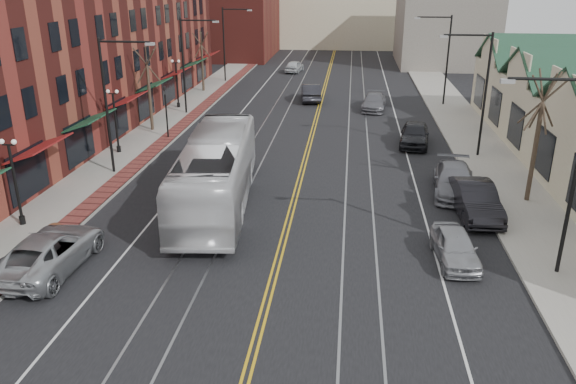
% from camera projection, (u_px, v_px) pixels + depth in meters
% --- Properties ---
extents(ground, '(160.00, 160.00, 0.00)m').
position_uv_depth(ground, '(255.00, 345.00, 18.63)').
color(ground, black).
rests_on(ground, ground).
extents(sidewalk_left, '(4.00, 120.00, 0.15)m').
position_uv_depth(sidewalk_left, '(130.00, 153.00, 38.38)').
color(sidewalk_left, gray).
rests_on(sidewalk_left, ground).
extents(sidewalk_right, '(4.00, 120.00, 0.15)m').
position_uv_depth(sidewalk_right, '(492.00, 166.00, 35.89)').
color(sidewalk_right, gray).
rests_on(sidewalk_right, ground).
extents(building_left, '(10.00, 50.00, 11.00)m').
position_uv_depth(building_left, '(70.00, 57.00, 43.63)').
color(building_left, maroon).
rests_on(building_left, ground).
extents(backdrop_left, '(14.00, 18.00, 14.00)m').
position_uv_depth(backdrop_left, '(226.00, 7.00, 82.61)').
color(backdrop_left, maroon).
rests_on(backdrop_left, ground).
extents(backdrop_mid, '(22.00, 14.00, 9.00)m').
position_uv_depth(backdrop_mid, '(337.00, 18.00, 95.76)').
color(backdrop_mid, beige).
rests_on(backdrop_mid, ground).
extents(backdrop_right, '(12.00, 16.00, 11.00)m').
position_uv_depth(backdrop_right, '(444.00, 22.00, 75.31)').
color(backdrop_right, slate).
rests_on(backdrop_right, ground).
extents(streetlight_l_1, '(3.33, 0.25, 8.00)m').
position_uv_depth(streetlight_l_1, '(112.00, 93.00, 32.78)').
color(streetlight_l_1, black).
rests_on(streetlight_l_1, sidewalk_left).
extents(streetlight_l_2, '(3.33, 0.25, 8.00)m').
position_uv_depth(streetlight_l_2, '(188.00, 56.00, 47.61)').
color(streetlight_l_2, black).
rests_on(streetlight_l_2, sidewalk_left).
extents(streetlight_l_3, '(3.33, 0.25, 8.00)m').
position_uv_depth(streetlight_l_3, '(228.00, 37.00, 62.43)').
color(streetlight_l_3, black).
rests_on(streetlight_l_3, sidewalk_left).
extents(streetlight_r_0, '(3.33, 0.25, 8.00)m').
position_uv_depth(streetlight_r_0, '(566.00, 157.00, 21.23)').
color(streetlight_r_0, black).
rests_on(streetlight_r_0, sidewalk_right).
extents(streetlight_r_1, '(3.33, 0.25, 8.00)m').
position_uv_depth(streetlight_r_1, '(480.00, 82.00, 36.05)').
color(streetlight_r_1, black).
rests_on(streetlight_r_1, sidewalk_right).
extents(streetlight_r_2, '(3.33, 0.25, 8.00)m').
position_uv_depth(streetlight_r_2, '(443.00, 51.00, 50.88)').
color(streetlight_r_2, black).
rests_on(streetlight_r_2, sidewalk_right).
extents(lamppost_l_1, '(0.84, 0.28, 4.27)m').
position_uv_depth(lamppost_l_1, '(16.00, 184.00, 26.58)').
color(lamppost_l_1, black).
rests_on(lamppost_l_1, sidewalk_left).
extents(lamppost_l_2, '(0.84, 0.28, 4.27)m').
position_uv_depth(lamppost_l_2, '(116.00, 122.00, 37.69)').
color(lamppost_l_2, black).
rests_on(lamppost_l_2, sidewalk_left).
extents(lamppost_l_3, '(0.84, 0.28, 4.27)m').
position_uv_depth(lamppost_l_3, '(177.00, 85.00, 50.66)').
color(lamppost_l_3, black).
rests_on(lamppost_l_3, sidewalk_left).
extents(tree_left_near, '(1.78, 1.37, 6.48)m').
position_uv_depth(tree_left_near, '(149.00, 87.00, 42.75)').
color(tree_left_near, '#382B21').
rests_on(tree_left_near, sidewalk_left).
extents(tree_left_far, '(1.66, 1.28, 6.02)m').
position_uv_depth(tree_left_far, '(202.00, 60.00, 57.66)').
color(tree_left_far, '#382B21').
rests_on(tree_left_far, sidewalk_left).
extents(tree_right_mid, '(1.90, 1.46, 6.93)m').
position_uv_depth(tree_right_mid, '(537.00, 135.00, 28.95)').
color(tree_right_mid, '#382B21').
rests_on(tree_right_mid, sidewalk_right).
extents(manhole_far, '(0.60, 0.60, 0.02)m').
position_uv_depth(manhole_far, '(54.00, 225.00, 27.15)').
color(manhole_far, '#592D19').
rests_on(manhole_far, sidewalk_left).
extents(traffic_signal, '(0.18, 0.15, 3.80)m').
position_uv_depth(traffic_signal, '(166.00, 108.00, 41.12)').
color(traffic_signal, black).
rests_on(traffic_signal, sidewalk_left).
extents(transit_bus, '(4.45, 13.63, 3.73)m').
position_uv_depth(transit_bus, '(217.00, 171.00, 29.35)').
color(transit_bus, silver).
rests_on(transit_bus, ground).
extents(parked_suv, '(2.93, 5.94, 1.62)m').
position_uv_depth(parked_suv, '(50.00, 251.00, 23.18)').
color(parked_suv, '#A5A8AD').
rests_on(parked_suv, ground).
extents(parked_car_a, '(1.88, 4.12, 1.37)m').
position_uv_depth(parked_car_a, '(455.00, 247.00, 23.83)').
color(parked_car_a, '#9C9DA2').
rests_on(parked_car_a, ground).
extents(parked_car_b, '(2.11, 5.29, 1.71)m').
position_uv_depth(parked_car_b, '(475.00, 200.00, 28.37)').
color(parked_car_b, black).
rests_on(parked_car_b, ground).
extents(parked_car_c, '(2.77, 5.61, 1.57)m').
position_uv_depth(parked_car_c, '(454.00, 180.00, 31.25)').
color(parked_car_c, slate).
rests_on(parked_car_c, ground).
extents(parked_car_d, '(2.59, 5.12, 1.67)m').
position_uv_depth(parked_car_d, '(415.00, 134.00, 40.12)').
color(parked_car_d, black).
rests_on(parked_car_d, ground).
extents(distant_car_left, '(2.31, 5.18, 1.65)m').
position_uv_depth(distant_car_left, '(311.00, 92.00, 54.37)').
color(distant_car_left, '#232228').
rests_on(distant_car_left, ground).
extents(distant_car_right, '(2.52, 5.15, 1.44)m').
position_uv_depth(distant_car_right, '(374.00, 102.00, 50.77)').
color(distant_car_right, slate).
rests_on(distant_car_right, ground).
extents(distant_car_far, '(2.31, 4.53, 1.48)m').
position_uv_depth(distant_car_far, '(294.00, 66.00, 70.44)').
color(distant_car_far, silver).
rests_on(distant_car_far, ground).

